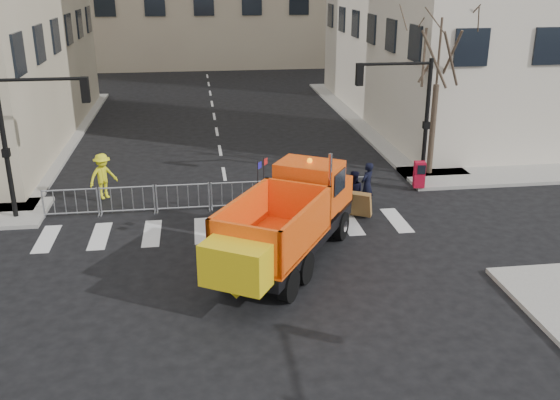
{
  "coord_description": "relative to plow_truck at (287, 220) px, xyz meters",
  "views": [
    {
      "loc": [
        -1.16,
        -15.26,
        8.81
      ],
      "look_at": [
        1.28,
        2.5,
        2.15
      ],
      "focal_mm": 40.0,
      "sensor_mm": 36.0,
      "label": 1
    }
  ],
  "objects": [
    {
      "name": "cop_b",
      "position": [
        3.12,
        3.99,
        -0.66
      ],
      "size": [
        0.98,
        0.85,
        1.71
      ],
      "primitive_type": "imported",
      "rotation": [
        0.0,
        0.0,
        2.86
      ],
      "color": "black",
      "rests_on": "ground"
    },
    {
      "name": "traffic_light_left",
      "position": [
        -9.49,
        5.07,
        1.18
      ],
      "size": [
        0.18,
        0.18,
        5.4
      ],
      "primitive_type": "cylinder",
      "color": "black",
      "rests_on": "ground"
    },
    {
      "name": "worker",
      "position": [
        -6.43,
        6.62,
        -0.45
      ],
      "size": [
        1.37,
        1.25,
        1.85
      ],
      "primitive_type": "imported",
      "rotation": [
        0.0,
        0.0,
        0.62
      ],
      "color": "yellow",
      "rests_on": "sidewalk_back"
    },
    {
      "name": "cop_a",
      "position": [
        3.83,
        4.57,
        -0.61
      ],
      "size": [
        0.79,
        0.77,
        1.83
      ],
      "primitive_type": "imported",
      "rotation": [
        0.0,
        0.0,
        3.88
      ],
      "color": "black",
      "rests_on": "ground"
    },
    {
      "name": "sidewalk_back",
      "position": [
        -1.49,
        6.07,
        -1.45
      ],
      "size": [
        64.0,
        5.0,
        0.15
      ],
      "primitive_type": "cube",
      "color": "gray",
      "rests_on": "ground"
    },
    {
      "name": "street_tree",
      "position": [
        7.71,
        8.07,
        2.23
      ],
      "size": [
        3.0,
        3.0,
        7.5
      ],
      "primitive_type": null,
      "color": "#382B21",
      "rests_on": "ground"
    },
    {
      "name": "crowd_barriers",
      "position": [
        -2.24,
        5.17,
        -0.97
      ],
      "size": [
        12.6,
        0.6,
        1.1
      ],
      "primitive_type": null,
      "color": "#9EA0A5",
      "rests_on": "ground"
    },
    {
      "name": "newspaper_box",
      "position": [
        6.55,
        6.22,
        -0.82
      ],
      "size": [
        0.51,
        0.47,
        1.1
      ],
      "primitive_type": "cube",
      "rotation": [
        0.0,
        0.0,
        -0.16
      ],
      "color": "#B00D27",
      "rests_on": "sidewalk_back"
    },
    {
      "name": "plow_truck",
      "position": [
        0.0,
        0.0,
        0.0
      ],
      "size": [
        6.57,
        8.75,
        3.42
      ],
      "rotation": [
        0.0,
        0.0,
        1.03
      ],
      "color": "black",
      "rests_on": "ground"
    },
    {
      "name": "ground",
      "position": [
        -1.49,
        -2.43,
        -1.52
      ],
      "size": [
        120.0,
        120.0,
        0.0
      ],
      "primitive_type": "plane",
      "color": "black",
      "rests_on": "ground"
    },
    {
      "name": "cop_c",
      "position": [
        1.89,
        2.83,
        -0.53
      ],
      "size": [
        1.2,
        1.11,
        1.98
      ],
      "primitive_type": "imported",
      "rotation": [
        0.0,
        0.0,
        3.83
      ],
      "color": "black",
      "rests_on": "ground"
    },
    {
      "name": "traffic_light_right",
      "position": [
        7.01,
        7.07,
        1.18
      ],
      "size": [
        0.18,
        0.18,
        5.4
      ],
      "primitive_type": "cylinder",
      "color": "black",
      "rests_on": "ground"
    }
  ]
}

